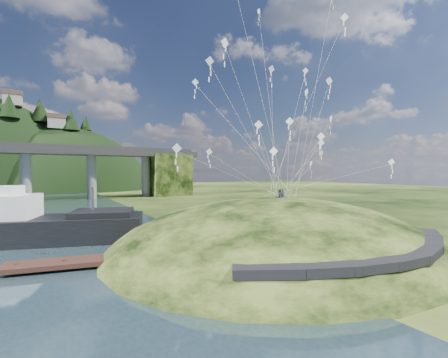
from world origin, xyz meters
TOP-DOWN VIEW (x-y plane):
  - ground at (0.00, 0.00)m, footprint 320.00×320.00m
  - grass_hill at (8.00, 2.00)m, footprint 36.00×32.00m
  - footpath at (7.46, -9.74)m, footprint 22.29×5.84m
  - work_barge at (-14.34, 17.31)m, footprint 24.15×13.58m
  - wooden_dock at (-8.14, 4.70)m, footprint 15.53×5.81m
  - kite_flyers at (9.76, 3.48)m, footprint 1.78×1.25m
  - kite_swarm at (8.04, 1.97)m, footprint 19.87×16.28m

SIDE VIEW (x-z plane):
  - grass_hill at x=8.00m, z-range -8.00..5.00m
  - ground at x=0.00m, z-range 0.00..0.00m
  - wooden_dock at x=-8.14m, z-range -0.07..1.03m
  - work_barge at x=-14.34m, z-range -2.04..6.13m
  - footpath at x=7.46m, z-range 1.67..2.50m
  - kite_flyers at x=9.76m, z-range 4.92..6.80m
  - kite_swarm at x=8.04m, z-range 5.71..25.87m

